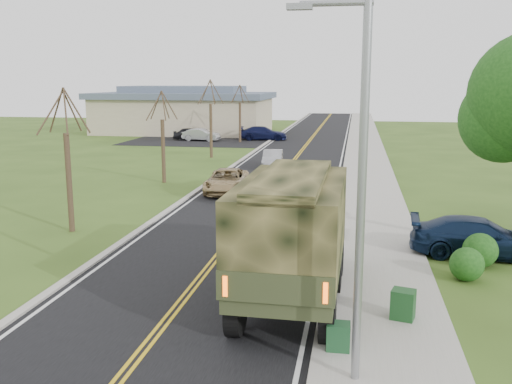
% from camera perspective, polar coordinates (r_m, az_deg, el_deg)
% --- Properties ---
extents(ground, '(160.00, 160.00, 0.00)m').
position_cam_1_polar(ground, '(14.35, -11.34, -15.43)').
color(ground, '#344C19').
rests_on(ground, ground).
extents(road, '(8.00, 120.00, 0.01)m').
position_cam_1_polar(road, '(52.52, 4.60, 4.15)').
color(road, black).
rests_on(road, ground).
extents(curb_right, '(0.30, 120.00, 0.12)m').
position_cam_1_polar(curb_right, '(52.29, 9.14, 4.07)').
color(curb_right, '#9E998E').
rests_on(curb_right, ground).
extents(sidewalk_right, '(3.20, 120.00, 0.10)m').
position_cam_1_polar(sidewalk_right, '(52.30, 11.06, 4.00)').
color(sidewalk_right, '#9E998E').
rests_on(sidewalk_right, ground).
extents(curb_left, '(0.30, 120.00, 0.10)m').
position_cam_1_polar(curb_left, '(53.06, 0.12, 4.31)').
color(curb_left, '#9E998E').
rests_on(curb_left, ground).
extents(street_light, '(1.65, 0.22, 8.00)m').
position_cam_1_polar(street_light, '(11.57, 10.06, 1.34)').
color(street_light, gray).
rests_on(street_light, ground).
extents(bare_tree_a, '(1.93, 2.26, 6.08)m').
position_cam_1_polar(bare_tree_a, '(25.19, -18.26, 2.04)').
color(bare_tree_a, '#38281C').
rests_on(bare_tree_a, ground).
extents(bare_tree_b, '(1.83, 2.14, 5.73)m').
position_cam_1_polar(bare_tree_b, '(36.13, -9.29, 4.82)').
color(bare_tree_b, '#38281C').
rests_on(bare_tree_b, ground).
extents(bare_tree_c, '(2.04, 2.39, 6.42)m').
position_cam_1_polar(bare_tree_c, '(47.55, -4.53, 6.78)').
color(bare_tree_c, '#38281C').
rests_on(bare_tree_c, ground).
extents(bare_tree_d, '(1.88, 2.20, 5.91)m').
position_cam_1_polar(bare_tree_d, '(59.23, -1.62, 7.44)').
color(bare_tree_d, '#38281C').
rests_on(bare_tree_d, ground).
extents(commercial_building, '(25.50, 21.50, 5.65)m').
position_cam_1_polar(commercial_building, '(71.10, -7.16, 8.09)').
color(commercial_building, tan).
rests_on(commercial_building, ground).
extents(military_truck, '(2.82, 7.80, 3.87)m').
position_cam_1_polar(military_truck, '(16.41, 3.86, -3.54)').
color(military_truck, black).
rests_on(military_truck, ground).
extents(suv_champagne, '(2.63, 5.00, 1.34)m').
position_cam_1_polar(suv_champagne, '(32.77, -2.93, 1.12)').
color(suv_champagne, tan).
rests_on(suv_champagne, ground).
extents(sedan_silver, '(1.75, 4.09, 1.31)m').
position_cam_1_polar(sedan_silver, '(41.92, 1.68, 3.31)').
color(sedan_silver, '#9E9EA2').
rests_on(sedan_silver, ground).
extents(pickup_navy, '(5.02, 2.30, 1.42)m').
position_cam_1_polar(pickup_navy, '(22.43, 21.39, -4.25)').
color(pickup_navy, '#0F1D37').
rests_on(pickup_navy, ground).
extents(utility_box_near, '(0.71, 0.64, 0.80)m').
position_cam_1_polar(utility_box_near, '(15.93, 14.49, -10.83)').
color(utility_box_near, '#18441D').
rests_on(utility_box_near, sidewalk_right).
extents(utility_box_far, '(0.55, 0.46, 0.65)m').
position_cam_1_polar(utility_box_far, '(14.00, 8.24, -14.09)').
color(utility_box_far, '#184524').
rests_on(utility_box_far, sidewalk_right).
extents(lot_car_dark, '(4.20, 2.44, 1.34)m').
position_cam_1_polar(lot_car_dark, '(62.08, -6.47, 5.81)').
color(lot_car_dark, black).
rests_on(lot_car_dark, ground).
extents(lot_car_silver, '(4.15, 1.87, 1.32)m').
position_cam_1_polar(lot_car_silver, '(61.01, -5.49, 5.73)').
color(lot_car_silver, '#AEAFB3').
rests_on(lot_car_silver, ground).
extents(lot_car_navy, '(5.29, 2.68, 1.47)m').
position_cam_1_polar(lot_car_navy, '(61.65, 0.73, 5.90)').
color(lot_car_navy, '#0E1236').
rests_on(lot_car_navy, ground).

